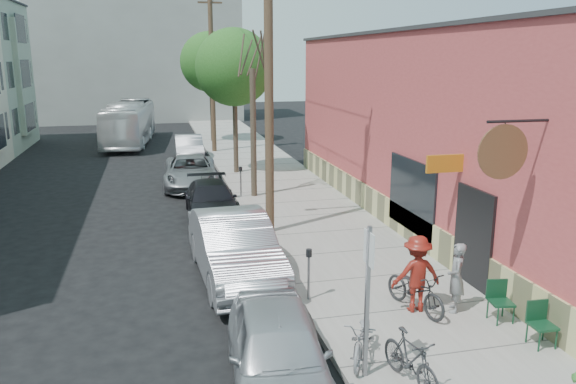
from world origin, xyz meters
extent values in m
plane|color=black|center=(0.00, 0.00, 0.00)|extent=(120.00, 120.00, 0.00)
cube|color=gray|center=(4.25, 11.00, 0.07)|extent=(4.50, 58.00, 0.15)
cube|color=#B34245|center=(9.00, 5.00, 3.25)|extent=(5.00, 20.00, 6.50)
cube|color=#2B2B2D|center=(9.00, 5.00, 6.55)|extent=(5.20, 20.20, 0.12)
cube|color=#C7C07C|center=(6.48, 5.00, 0.55)|extent=(0.10, 20.00, 1.10)
cube|color=black|center=(6.47, -1.00, 1.30)|extent=(0.10, 1.60, 2.60)
cube|color=black|center=(6.47, 2.50, 1.60)|extent=(0.08, 3.00, 2.20)
cylinder|color=brown|center=(5.55, -3.20, 3.90)|extent=(1.10, 0.06, 1.10)
cube|color=#C06F16|center=(6.00, -0.20, 3.10)|extent=(1.00, 0.08, 0.45)
cube|color=#94A48A|center=(-9.25, 26.00, 4.50)|extent=(1.10, 3.20, 7.00)
cube|color=gray|center=(-2.00, 42.00, 6.00)|extent=(18.00, 8.00, 12.00)
cube|color=slate|center=(2.35, -4.34, 1.55)|extent=(0.07, 0.07, 2.80)
cube|color=silver|center=(2.35, -4.34, 2.55)|extent=(0.02, 0.45, 0.60)
cylinder|color=slate|center=(2.25, -0.96, 0.70)|extent=(0.06, 0.06, 1.10)
cylinder|color=black|center=(2.25, -0.96, 1.30)|extent=(0.14, 0.14, 0.18)
cylinder|color=slate|center=(2.25, 9.33, 0.70)|extent=(0.06, 0.06, 1.10)
cylinder|color=black|center=(2.25, 9.33, 1.30)|extent=(0.14, 0.14, 0.18)
cylinder|color=#503A28|center=(2.45, 4.48, 5.15)|extent=(0.28, 0.28, 10.00)
cylinder|color=#503A28|center=(2.45, 21.09, 5.15)|extent=(0.28, 0.28, 10.00)
cube|color=#503A28|center=(2.45, 21.09, 8.75)|extent=(1.40, 0.10, 0.10)
cylinder|color=#44392C|center=(2.80, 9.37, 2.71)|extent=(0.24, 0.24, 5.13)
cylinder|color=#44392C|center=(2.80, 14.38, 2.54)|extent=(0.24, 0.24, 4.79)
sphere|color=#2B6322|center=(2.80, 14.38, 5.24)|extent=(3.69, 3.69, 3.69)
cylinder|color=#44392C|center=(2.80, 25.36, 2.62)|extent=(0.24, 0.24, 4.94)
sphere|color=#2B6322|center=(2.80, 25.36, 5.40)|extent=(3.96, 3.96, 3.96)
imported|color=slate|center=(5.27, -2.32, 0.95)|extent=(0.59, 0.69, 1.59)
imported|color=maroon|center=(4.42, -2.09, 1.03)|extent=(1.16, 0.69, 1.75)
imported|color=black|center=(4.42, -2.09, 0.64)|extent=(1.12, 1.95, 0.97)
imported|color=black|center=(3.01, -4.79, 0.63)|extent=(0.73, 1.64, 0.95)
imported|color=slate|center=(2.52, -3.78, 0.58)|extent=(1.31, 1.71, 0.86)
imported|color=#B6B7BE|center=(0.80, -4.19, 0.73)|extent=(2.14, 4.42, 1.45)
imported|color=#AFAFB7|center=(0.80, 1.05, 0.86)|extent=(2.10, 5.32, 1.72)
imported|color=black|center=(0.80, 7.03, 0.64)|extent=(1.89, 4.46, 1.28)
imported|color=gray|center=(0.42, 12.24, 0.69)|extent=(2.56, 5.11, 1.39)
imported|color=#989AA0|center=(0.80, 19.01, 0.70)|extent=(1.56, 4.30, 1.41)
imported|color=white|center=(-2.64, 26.20, 1.42)|extent=(3.34, 10.35, 2.83)
camera|label=1|loc=(-1.10, -12.79, 5.72)|focal=35.00mm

